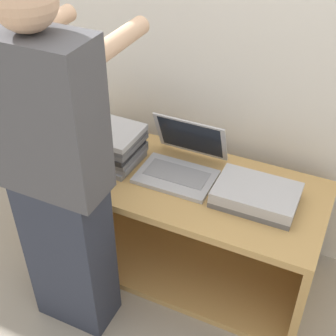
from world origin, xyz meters
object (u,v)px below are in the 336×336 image
Objects in this scene: person at (58,180)px; laptop_stack_left at (103,143)px; laptop_open at (181,163)px; laptop_stack_right at (256,195)px.

laptop_stack_left is at bearing 101.57° from person.
laptop_open is 0.99× the size of laptop_stack_right.
laptop_stack_left is 0.24× the size of person.
laptop_stack_right is at bearing 34.54° from person.
laptop_stack_left is 0.76m from laptop_stack_right.
laptop_stack_right is at bearing -0.35° from laptop_stack_left.
person is at bearing -78.43° from laptop_stack_left.
laptop_open reaches higher than laptop_stack_left.
person is at bearing -118.88° from laptop_open.
laptop_open is 0.95× the size of laptop_stack_left.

